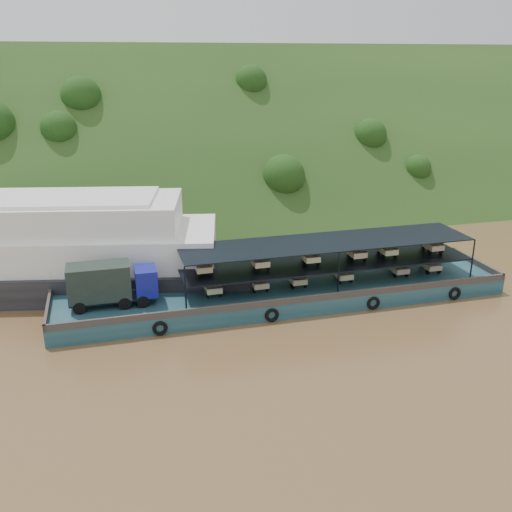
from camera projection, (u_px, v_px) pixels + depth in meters
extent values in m
plane|color=brown|center=(291.00, 305.00, 43.91)|extent=(160.00, 160.00, 0.00)
cube|color=#1B3613|center=(206.00, 199.00, 76.69)|extent=(140.00, 39.60, 39.60)
cube|color=#123842|center=(283.00, 293.00, 44.66)|extent=(35.00, 7.00, 1.20)
cube|color=#592D19|center=(271.00, 268.00, 47.47)|extent=(35.00, 0.20, 0.50)
cube|color=#592D19|center=(298.00, 300.00, 41.28)|extent=(35.00, 0.20, 0.50)
cube|color=#592D19|center=(477.00, 263.00, 48.72)|extent=(0.20, 7.00, 0.50)
cube|color=#592D19|center=(48.00, 307.00, 40.04)|extent=(0.20, 7.00, 0.50)
torus|color=black|center=(160.00, 328.00, 38.95)|extent=(1.06, 0.26, 1.06)
torus|color=black|center=(272.00, 315.00, 40.94)|extent=(1.06, 0.26, 1.06)
torus|color=black|center=(373.00, 303.00, 42.94)|extent=(1.06, 0.26, 1.06)
torus|color=black|center=(455.00, 294.00, 44.68)|extent=(1.06, 0.26, 1.06)
cylinder|color=black|center=(80.00, 308.00, 39.48)|extent=(0.90, 0.32, 0.90)
cylinder|color=black|center=(80.00, 297.00, 41.20)|extent=(0.90, 0.32, 0.90)
cylinder|color=black|center=(125.00, 303.00, 40.22)|extent=(0.90, 0.32, 0.90)
cylinder|color=black|center=(124.00, 293.00, 41.95)|extent=(0.90, 0.32, 0.90)
cylinder|color=black|center=(143.00, 301.00, 40.52)|extent=(0.90, 0.32, 0.90)
cylinder|color=black|center=(141.00, 291.00, 42.25)|extent=(0.90, 0.32, 0.90)
cube|color=black|center=(114.00, 297.00, 40.86)|extent=(6.15, 2.03, 0.18)
cube|color=navy|center=(146.00, 281.00, 41.09)|extent=(1.55, 2.18, 1.98)
cube|color=black|center=(156.00, 275.00, 41.15)|extent=(0.07, 1.80, 0.81)
cube|color=black|center=(99.00, 282.00, 40.21)|extent=(4.35, 2.20, 2.53)
cube|color=black|center=(326.00, 262.00, 44.79)|extent=(23.00, 5.00, 0.12)
cube|color=black|center=(327.00, 242.00, 44.24)|extent=(23.00, 5.00, 0.08)
cylinder|color=black|center=(185.00, 289.00, 39.64)|extent=(0.12, 0.12, 3.30)
cylinder|color=black|center=(176.00, 265.00, 44.20)|extent=(0.12, 0.12, 3.30)
cylinder|color=black|center=(339.00, 273.00, 42.51)|extent=(0.12, 0.12, 3.30)
cylinder|color=black|center=(315.00, 252.00, 47.06)|extent=(0.12, 0.12, 3.30)
cylinder|color=black|center=(472.00, 259.00, 45.38)|extent=(0.12, 0.12, 3.30)
cylinder|color=black|center=(438.00, 241.00, 49.93)|extent=(0.12, 0.12, 3.30)
cylinder|color=black|center=(209.00, 285.00, 43.92)|extent=(0.12, 0.52, 0.52)
cylinder|color=black|center=(207.00, 295.00, 42.16)|extent=(0.14, 0.52, 0.52)
cylinder|color=black|center=(221.00, 293.00, 42.41)|extent=(0.14, 0.52, 0.52)
cube|color=beige|center=(213.00, 288.00, 42.49)|extent=(1.15, 1.50, 0.44)
cube|color=red|center=(210.00, 280.00, 43.48)|extent=(0.55, 0.80, 0.80)
cube|color=red|center=(210.00, 275.00, 43.13)|extent=(0.50, 0.10, 0.10)
cylinder|color=black|center=(255.00, 281.00, 44.82)|extent=(0.12, 0.52, 0.52)
cylinder|color=black|center=(254.00, 290.00, 43.06)|extent=(0.14, 0.52, 0.52)
cylinder|color=black|center=(267.00, 288.00, 43.30)|extent=(0.14, 0.52, 0.52)
cube|color=beige|center=(260.00, 283.00, 43.39)|extent=(1.15, 1.50, 0.44)
cube|color=#B50E0C|center=(256.00, 276.00, 44.37)|extent=(0.55, 0.80, 0.80)
cube|color=#B50E0C|center=(256.00, 271.00, 44.03)|extent=(0.50, 0.10, 0.10)
cylinder|color=black|center=(291.00, 277.00, 45.58)|extent=(0.12, 0.52, 0.52)
cylinder|color=black|center=(293.00, 286.00, 43.82)|extent=(0.14, 0.52, 0.52)
cylinder|color=black|center=(305.00, 284.00, 44.07)|extent=(0.14, 0.52, 0.52)
cube|color=#C8B98D|center=(297.00, 279.00, 44.15)|extent=(1.15, 1.50, 0.44)
cube|color=red|center=(293.00, 272.00, 45.14)|extent=(0.55, 0.80, 0.80)
cube|color=red|center=(294.00, 267.00, 44.79)|extent=(0.50, 0.10, 0.10)
cylinder|color=black|center=(336.00, 272.00, 46.54)|extent=(0.12, 0.52, 0.52)
cylinder|color=black|center=(339.00, 281.00, 44.78)|extent=(0.14, 0.52, 0.52)
cylinder|color=black|center=(351.00, 280.00, 45.03)|extent=(0.14, 0.52, 0.52)
cube|color=beige|center=(343.00, 275.00, 45.11)|extent=(1.15, 1.50, 0.44)
cube|color=red|center=(338.00, 268.00, 46.10)|extent=(0.55, 0.80, 0.80)
cube|color=red|center=(339.00, 263.00, 45.75)|extent=(0.50, 0.10, 0.10)
cylinder|color=black|center=(390.00, 267.00, 47.76)|extent=(0.12, 0.52, 0.52)
cylinder|color=black|center=(395.00, 275.00, 46.00)|extent=(0.14, 0.52, 0.52)
cylinder|color=black|center=(406.00, 274.00, 46.25)|extent=(0.14, 0.52, 0.52)
cube|color=tan|center=(399.00, 269.00, 46.33)|extent=(1.15, 1.50, 0.44)
cube|color=red|center=(392.00, 262.00, 47.32)|extent=(0.55, 0.80, 0.80)
cube|color=red|center=(394.00, 257.00, 46.97)|extent=(0.50, 0.10, 0.10)
cylinder|color=black|center=(422.00, 264.00, 48.50)|extent=(0.12, 0.52, 0.52)
cylinder|color=black|center=(428.00, 271.00, 46.74)|extent=(0.14, 0.52, 0.52)
cylinder|color=black|center=(439.00, 270.00, 46.99)|extent=(0.14, 0.52, 0.52)
cube|color=beige|center=(431.00, 266.00, 47.07)|extent=(1.15, 1.50, 0.44)
cube|color=red|center=(424.00, 259.00, 48.05)|extent=(0.55, 0.80, 0.80)
cube|color=red|center=(426.00, 254.00, 47.71)|extent=(0.50, 0.10, 0.10)
cylinder|color=black|center=(200.00, 265.00, 43.18)|extent=(0.12, 0.52, 0.52)
cylinder|color=black|center=(198.00, 274.00, 41.42)|extent=(0.14, 0.52, 0.52)
cylinder|color=black|center=(211.00, 273.00, 41.67)|extent=(0.14, 0.52, 0.52)
cube|color=tan|center=(203.00, 267.00, 41.75)|extent=(1.15, 1.50, 0.44)
cube|color=#B91A0C|center=(200.00, 260.00, 42.74)|extent=(0.55, 0.80, 0.80)
cube|color=#B91A0C|center=(201.00, 254.00, 42.39)|extent=(0.50, 0.10, 0.10)
cylinder|color=black|center=(255.00, 260.00, 44.27)|extent=(0.12, 0.52, 0.52)
cylinder|color=black|center=(255.00, 268.00, 42.50)|extent=(0.14, 0.52, 0.52)
cylinder|color=black|center=(268.00, 267.00, 42.75)|extent=(0.14, 0.52, 0.52)
cube|color=beige|center=(260.00, 262.00, 42.83)|extent=(1.15, 1.50, 0.44)
cube|color=#B80C10|center=(256.00, 255.00, 43.82)|extent=(0.55, 0.80, 0.80)
cube|color=#B80C10|center=(257.00, 250.00, 43.47)|extent=(0.50, 0.10, 0.10)
cylinder|color=black|center=(304.00, 256.00, 45.27)|extent=(0.12, 0.52, 0.52)
cylinder|color=black|center=(306.00, 264.00, 43.50)|extent=(0.14, 0.52, 0.52)
cylinder|color=black|center=(318.00, 262.00, 43.75)|extent=(0.14, 0.52, 0.52)
cube|color=beige|center=(310.00, 257.00, 43.83)|extent=(1.15, 1.50, 0.44)
cube|color=#B8260C|center=(305.00, 250.00, 44.82)|extent=(0.55, 0.80, 0.80)
cube|color=#B8260C|center=(306.00, 245.00, 44.47)|extent=(0.50, 0.10, 0.10)
cylinder|color=black|center=(349.00, 251.00, 46.24)|extent=(0.12, 0.52, 0.52)
cylinder|color=black|center=(353.00, 259.00, 44.47)|extent=(0.14, 0.52, 0.52)
cylinder|color=black|center=(364.00, 258.00, 44.72)|extent=(0.14, 0.52, 0.52)
cube|color=beige|center=(357.00, 253.00, 44.80)|extent=(1.15, 1.50, 0.44)
cube|color=beige|center=(351.00, 246.00, 45.79)|extent=(0.55, 0.80, 0.80)
cube|color=beige|center=(352.00, 241.00, 45.44)|extent=(0.50, 0.10, 0.10)
cylinder|color=black|center=(379.00, 249.00, 46.91)|extent=(0.12, 0.52, 0.52)
cylinder|color=black|center=(384.00, 256.00, 45.14)|extent=(0.14, 0.52, 0.52)
cylinder|color=black|center=(395.00, 255.00, 45.39)|extent=(0.14, 0.52, 0.52)
cube|color=beige|center=(388.00, 250.00, 45.48)|extent=(1.15, 1.50, 0.44)
cube|color=navy|center=(381.00, 244.00, 46.46)|extent=(0.55, 0.80, 0.80)
cube|color=navy|center=(383.00, 239.00, 46.12)|extent=(0.50, 0.10, 0.10)
cylinder|color=black|center=(424.00, 244.00, 47.93)|extent=(0.12, 0.52, 0.52)
cylinder|color=black|center=(430.00, 252.00, 46.17)|extent=(0.14, 0.52, 0.52)
cylinder|color=black|center=(441.00, 251.00, 46.42)|extent=(0.14, 0.52, 0.52)
cube|color=beige|center=(433.00, 246.00, 46.50)|extent=(1.15, 1.50, 0.44)
cube|color=tan|center=(426.00, 240.00, 47.49)|extent=(0.55, 0.80, 0.80)
cube|color=tan|center=(428.00, 235.00, 47.14)|extent=(0.50, 0.10, 0.10)
cube|color=black|center=(20.00, 274.00, 47.01)|extent=(39.10, 17.36, 2.28)
cube|color=white|center=(16.00, 246.00, 46.20)|extent=(33.34, 15.22, 2.66)
cube|color=white|center=(11.00, 215.00, 45.35)|extent=(27.58, 13.08, 2.47)
cube|color=white|center=(9.00, 199.00, 44.90)|extent=(23.67, 11.34, 0.28)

